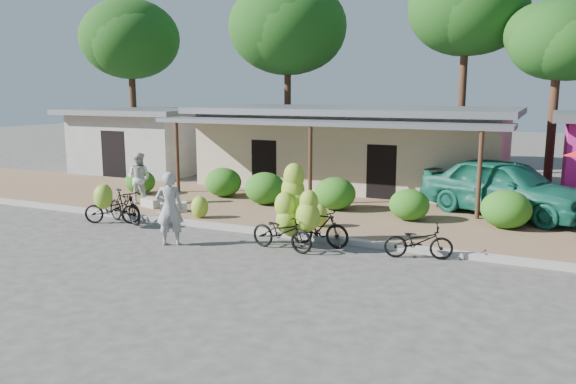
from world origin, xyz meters
name	(u,v)px	position (x,y,z in m)	size (l,w,h in m)	color
ground	(217,251)	(0.00, 0.00, 0.00)	(100.00, 100.00, 0.00)	#42403D
sidewalk	(297,211)	(0.00, 5.00, 0.06)	(60.00, 6.00, 0.12)	#91644E
curb	(254,230)	(0.00, 2.00, 0.07)	(60.00, 0.25, 0.15)	#A8A399
shop_main	(355,146)	(0.00, 10.93, 1.72)	(13.00, 8.50, 3.35)	#C6B296
shop_grey	(147,139)	(-11.00, 10.99, 1.62)	(7.00, 6.00, 3.15)	#ACACA7
tree_back_left	(129,37)	(-13.69, 13.11, 6.90)	(5.44, 5.34, 8.93)	#492F1D
tree_far_center	(285,25)	(-5.69, 16.11, 7.45)	(6.27, 6.24, 9.84)	#492F1D
tree_center_right	(463,7)	(3.31, 16.61, 7.89)	(5.50, 5.40, 9.96)	#492F1D
tree_near_right	(554,39)	(7.31, 14.61, 6.14)	(4.20, 4.00, 7.71)	#492F1D
hedge_0	(140,182)	(-6.67, 5.13, 0.58)	(1.19, 1.07, 0.93)	#1E6316
hedge_1	(223,182)	(-3.47, 5.98, 0.66)	(1.39, 1.25, 1.08)	#1E6316
hedge_2	(265,188)	(-1.37, 5.32, 0.68)	(1.44, 1.29, 1.12)	#1E6316
hedge_3	(335,193)	(1.14, 5.51, 0.66)	(1.39, 1.25, 1.08)	#1E6316
hedge_4	(409,205)	(3.74, 4.99, 0.60)	(1.23, 1.10, 0.96)	#1E6316
hedge_5	(506,209)	(6.48, 5.16, 0.67)	(1.41, 1.27, 1.10)	#1E6316
bike_far_left	(111,207)	(-4.46, 1.09, 0.54)	(1.83, 1.45, 1.32)	black
bike_left	(122,205)	(-4.24, 1.36, 0.58)	(1.79, 1.32, 1.30)	black
bike_center	(288,216)	(1.51, 1.04, 0.84)	(1.87, 1.31, 2.18)	black
bike_right	(316,223)	(2.18, 1.29, 0.68)	(1.71, 1.21, 1.59)	black
bike_far_right	(418,241)	(4.78, 1.48, 0.43)	(1.73, 0.99, 0.86)	black
loose_banana_a	(199,208)	(-2.23, 2.54, 0.44)	(0.52, 0.44, 0.65)	#B3CD33
loose_banana_b	(200,207)	(-2.23, 2.57, 0.47)	(0.55, 0.47, 0.69)	#B3CD33
loose_banana_c	(319,215)	(1.55, 3.06, 0.46)	(0.54, 0.46, 0.67)	#B3CD33
sack_near	(174,207)	(-3.52, 2.96, 0.27)	(0.85, 0.40, 0.30)	beige
sack_far	(151,203)	(-4.68, 3.28, 0.26)	(0.75, 0.38, 0.28)	beige
vendor	(170,209)	(-1.40, -0.04, 0.97)	(0.71, 0.47, 1.95)	#989898
bystander	(139,178)	(-5.46, 3.64, 1.02)	(0.87, 0.68, 1.80)	silver
teal_van	(506,187)	(6.32, 7.00, 1.03)	(2.14, 5.33, 1.82)	#166550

